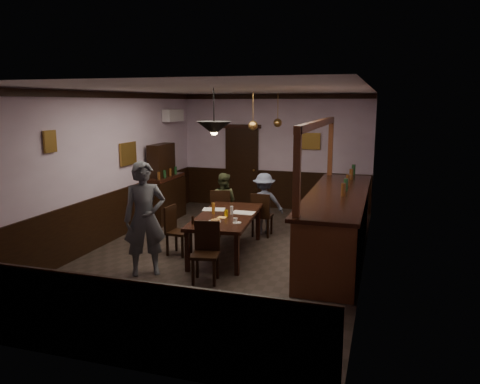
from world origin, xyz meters
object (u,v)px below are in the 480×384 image
at_px(chair_far_right, 261,213).
at_px(soda_can, 226,213).
at_px(bar_counter, 337,222).
at_px(pendant_brass_far, 278,123).
at_px(pendant_brass_mid, 253,126).
at_px(person_seated_right, 264,203).
at_px(dining_table, 226,218).
at_px(sideboard, 164,190).
at_px(chair_side, 175,228).
at_px(chair_far_left, 221,210).
at_px(person_seated_left, 223,202).
at_px(pendant_iron, 214,128).
at_px(person_standing, 145,219).
at_px(chair_near, 206,249).
at_px(coffee_cup, 235,220).

xyz_separation_m(chair_far_right, soda_can, (-0.29, -1.43, 0.30)).
bearing_deg(bar_counter, pendant_brass_far, 124.87).
distance_m(bar_counter, pendant_brass_mid, 2.72).
bearing_deg(person_seated_right, dining_table, 56.57).
bearing_deg(sideboard, dining_table, -41.44).
distance_m(soda_can, pendant_brass_far, 3.45).
relative_size(chair_side, sideboard, 0.50).
distance_m(chair_far_left, person_seated_left, 0.30).
distance_m(chair_side, person_seated_left, 1.80).
height_order(dining_table, soda_can, soda_can).
height_order(sideboard, pendant_brass_far, pendant_brass_far).
height_order(person_seated_right, soda_can, person_seated_right).
relative_size(person_seated_left, soda_can, 10.70).
relative_size(pendant_iron, pendant_brass_mid, 0.92).
distance_m(soda_can, pendant_iron, 1.70).
bearing_deg(pendant_iron, chair_far_left, 107.22).
distance_m(chair_side, person_standing, 1.16).
bearing_deg(pendant_brass_mid, person_standing, -108.84).
xyz_separation_m(person_standing, bar_counter, (2.88, 1.90, -0.31)).
relative_size(person_seated_left, pendant_iron, 1.73).
relative_size(person_standing, person_seated_left, 1.45).
bearing_deg(pendant_brass_far, chair_side, -109.64).
bearing_deg(dining_table, bar_counter, 15.95).
xyz_separation_m(chair_far_left, person_standing, (-0.38, -2.57, 0.40)).
bearing_deg(chair_far_left, dining_table, 98.63).
relative_size(chair_near, pendant_brass_mid, 1.16).
distance_m(person_standing, sideboard, 3.59).
relative_size(chair_side, bar_counter, 0.21).
xyz_separation_m(chair_far_left, pendant_brass_mid, (0.61, 0.33, 1.77)).
bearing_deg(person_seated_right, person_standing, 44.58).
distance_m(chair_side, person_seated_right, 2.22).
xyz_separation_m(chair_far_left, chair_near, (0.67, -2.54, -0.02)).
bearing_deg(pendant_iron, chair_far_right, 83.28).
relative_size(coffee_cup, sideboard, 0.04).
xyz_separation_m(chair_side, pendant_brass_far, (1.16, 3.26, 1.80)).
height_order(person_seated_right, pendant_iron, pendant_iron).
height_order(person_seated_left, bar_counter, bar_counter).
bearing_deg(chair_far_right, chair_side, 51.98).
bearing_deg(pendant_brass_far, soda_can, -94.10).
bearing_deg(chair_far_left, person_seated_right, -172.82).
relative_size(bar_counter, pendant_brass_mid, 5.42).
height_order(chair_far_left, person_seated_left, person_seated_left).
relative_size(bar_counter, pendant_brass_far, 5.42).
height_order(bar_counter, pendant_iron, pendant_iron).
height_order(chair_near, person_standing, person_standing).
height_order(person_standing, pendant_brass_mid, pendant_brass_mid).
bearing_deg(chair_side, chair_near, -130.04).
height_order(bar_counter, pendant_brass_mid, pendant_brass_mid).
bearing_deg(pendant_brass_mid, chair_near, -88.90).
xyz_separation_m(chair_far_right, person_standing, (-1.25, -2.65, 0.42)).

